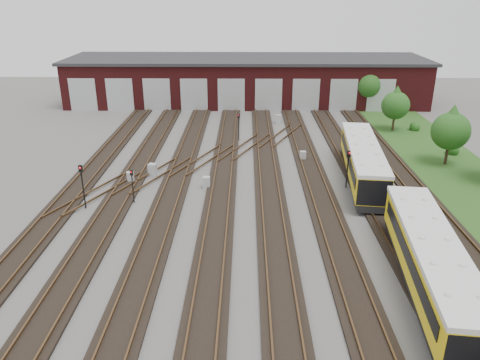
{
  "coord_description": "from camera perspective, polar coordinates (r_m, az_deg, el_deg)",
  "views": [
    {
      "loc": [
        0.03,
        -28.29,
        15.52
      ],
      "look_at": [
        -0.42,
        4.56,
        2.0
      ],
      "focal_mm": 35.0,
      "sensor_mm": 36.0,
      "label": 1
    }
  ],
  "objects": [
    {
      "name": "relay_cabinet_3",
      "position": [
        58.35,
        4.69,
        7.42
      ],
      "size": [
        0.71,
        0.62,
        1.08
      ],
      "primitive_type": "cube",
      "rotation": [
        0.0,
        0.0,
        -0.13
      ],
      "color": "#AAACAF",
      "rests_on": "ground"
    },
    {
      "name": "tree_1",
      "position": [
        57.19,
        18.48,
        8.99
      ],
      "size": [
        3.19,
        3.19,
        5.29
      ],
      "color": "#2F2015",
      "rests_on": "ground"
    },
    {
      "name": "tree_3",
      "position": [
        47.39,
        24.37,
        5.95
      ],
      "size": [
        3.5,
        3.5,
        5.8
      ],
      "color": "#2F2015",
      "rests_on": "ground"
    },
    {
      "name": "ground",
      "position": [
        32.26,
        0.63,
        -6.38
      ],
      "size": [
        120.0,
        120.0,
        0.0
      ],
      "primitive_type": "plane",
      "color": "#474542",
      "rests_on": "ground"
    },
    {
      "name": "signal_mast_2",
      "position": [
        51.03,
        -0.15,
        6.87
      ],
      "size": [
        0.25,
        0.24,
        2.97
      ],
      "rotation": [
        0.0,
        0.0,
        -0.36
      ],
      "color": "black",
      "rests_on": "ground"
    },
    {
      "name": "bush_1",
      "position": [
        58.8,
        20.56,
        6.24
      ],
      "size": [
        1.21,
        1.21,
        1.21
      ],
      "primitive_type": "sphere",
      "color": "#1A4313",
      "rests_on": "ground"
    },
    {
      "name": "tree_0",
      "position": [
        66.39,
        15.34,
        11.5
      ],
      "size": [
        3.65,
        3.65,
        6.05
      ],
      "color": "#2F2015",
      "rests_on": "ground"
    },
    {
      "name": "bush_2",
      "position": [
        51.61,
        24.55,
        3.52
      ],
      "size": [
        1.24,
        1.24,
        1.24
      ],
      "primitive_type": "sphere",
      "color": "#1A4313",
      "rests_on": "ground"
    },
    {
      "name": "track_network",
      "position": [
        32.73,
        0.34,
        -5.72
      ],
      "size": [
        30.4,
        70.0,
        0.33
      ],
      "color": "black",
      "rests_on": "ground"
    },
    {
      "name": "relay_cabinet_1",
      "position": [
        41.2,
        -13.22,
        0.34
      ],
      "size": [
        0.71,
        0.66,
        0.97
      ],
      "primitive_type": "cube",
      "rotation": [
        0.0,
        0.0,
        0.36
      ],
      "color": "#AAACAF",
      "rests_on": "ground"
    },
    {
      "name": "metro_train",
      "position": [
        27.5,
        22.22,
        -9.33
      ],
      "size": [
        4.12,
        46.42,
        2.94
      ],
      "rotation": [
        0.0,
        0.0,
        -0.11
      ],
      "color": "black",
      "rests_on": "ground"
    },
    {
      "name": "signal_mast_3",
      "position": [
        39.52,
        13.03,
        1.91
      ],
      "size": [
        0.31,
        0.29,
        3.25
      ],
      "rotation": [
        0.0,
        0.0,
        0.24
      ],
      "color": "black",
      "rests_on": "ground"
    },
    {
      "name": "signal_mast_1",
      "position": [
        36.78,
        -13.0,
        -0.24
      ],
      "size": [
        0.24,
        0.23,
        2.71
      ],
      "rotation": [
        0.0,
        0.0,
        -0.21
      ],
      "color": "black",
      "rests_on": "ground"
    },
    {
      "name": "signal_mast_0",
      "position": [
        36.63,
        -18.69,
        -0.14
      ],
      "size": [
        0.28,
        0.27,
        3.5
      ],
      "rotation": [
        0.0,
        0.0,
        0.1
      ],
      "color": "black",
      "rests_on": "ground"
    },
    {
      "name": "relay_cabinet_4",
      "position": [
        45.7,
        7.66,
        2.93
      ],
      "size": [
        0.57,
        0.48,
        0.93
      ],
      "primitive_type": "cube",
      "rotation": [
        0.0,
        0.0,
        0.02
      ],
      "color": "#AAACAF",
      "rests_on": "ground"
    },
    {
      "name": "relay_cabinet_0",
      "position": [
        42.23,
        -10.63,
        1.22
      ],
      "size": [
        0.8,
        0.73,
        1.12
      ],
      "primitive_type": "cube",
      "rotation": [
        0.0,
        0.0,
        -0.28
      ],
      "color": "#AAACAF",
      "rests_on": "ground"
    },
    {
      "name": "grass_verge",
      "position": [
        45.45,
        25.39,
        0.18
      ],
      "size": [
        8.0,
        55.0,
        0.05
      ],
      "primitive_type": "cube",
      "color": "#224818",
      "rests_on": "ground"
    },
    {
      "name": "maintenance_shed",
      "position": [
        69.36,
        0.76,
        12.14
      ],
      "size": [
        51.0,
        12.5,
        6.35
      ],
      "color": "#4B1214",
      "rests_on": "ground"
    },
    {
      "name": "relay_cabinet_2",
      "position": [
        39.06,
        -4.12,
        -0.31
      ],
      "size": [
        0.61,
        0.51,
        1.0
      ],
      "primitive_type": "cube",
      "rotation": [
        0.0,
        0.0,
        0.02
      ],
      "color": "#AAACAF",
      "rests_on": "ground"
    }
  ]
}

